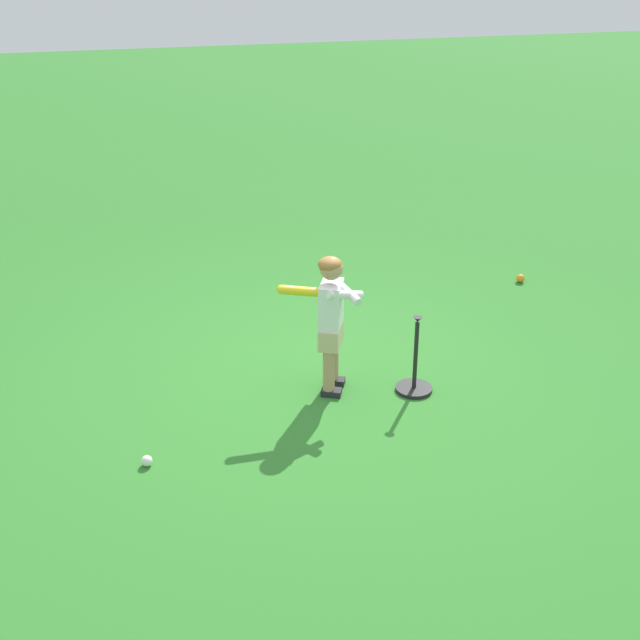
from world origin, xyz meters
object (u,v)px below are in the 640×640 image
object	(u,v)px
child_batter	(331,312)
play_ball_by_bucket	(520,278)
play_ball_far_right	(147,461)
batting_tee	(414,379)

from	to	relation	value
child_batter	play_ball_by_bucket	distance (m)	2.92
play_ball_by_bucket	play_ball_far_right	bearing A→B (deg)	-150.88
play_ball_by_bucket	batting_tee	distance (m)	2.49
child_batter	batting_tee	distance (m)	0.84
play_ball_by_bucket	play_ball_far_right	size ratio (longest dim) A/B	1.12
child_batter	play_ball_by_bucket	xyz separation A→B (m)	(2.42, 1.52, -0.61)
child_batter	play_ball_by_bucket	bearing A→B (deg)	32.20
child_batter	batting_tee	xyz separation A→B (m)	(0.61, -0.19, -0.55)
play_ball_by_bucket	play_ball_far_right	world-z (taller)	play_ball_by_bucket
child_batter	batting_tee	size ratio (longest dim) A/B	1.74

